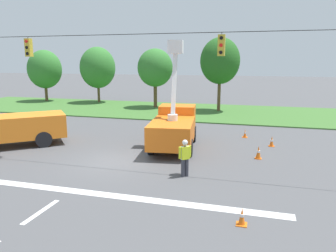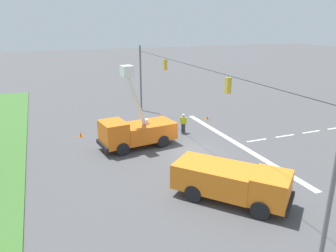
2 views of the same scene
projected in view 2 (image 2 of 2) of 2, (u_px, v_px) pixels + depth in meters
ground_plane at (191, 150)px, 25.66m from camera, size 200.00×200.00×0.00m
lane_markings at (252, 141)px, 27.66m from camera, size 17.60×15.25×0.01m
signal_gantry at (192, 97)px, 24.43m from camera, size 26.20×0.33×7.20m
utility_truck_bucket_lift at (136, 131)px, 25.98m from camera, size 3.25×6.34×6.55m
utility_truck_support_near at (231, 181)px, 18.20m from camera, size 6.50×6.07×2.06m
road_worker at (183, 122)px, 29.47m from camera, size 0.51×0.48×1.77m
traffic_cone_foreground_left at (100, 125)px, 30.88m from camera, size 0.36×0.36×0.66m
traffic_cone_foreground_right at (207, 117)px, 33.61m from camera, size 0.36×0.36×0.60m
traffic_cone_mid_left at (80, 134)px, 28.64m from camera, size 0.36×0.36×0.60m
traffic_cone_mid_right at (133, 123)px, 31.23m from camera, size 0.36×0.36×0.73m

